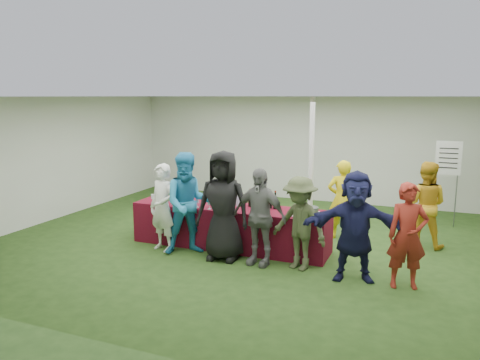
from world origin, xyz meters
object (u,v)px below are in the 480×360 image
at_px(serving_table, 230,227).
at_px(dump_bucket, 310,212).
at_px(customer_0, 163,208).
at_px(customer_5, 355,226).
at_px(wine_list_sign, 448,164).
at_px(customer_4, 300,223).
at_px(staff_pourer, 342,199).
at_px(customer_2, 223,206).
at_px(customer_3, 259,217).
at_px(staff_back, 425,204).
at_px(customer_1, 189,203).
at_px(customer_6, 407,236).

distance_m(serving_table, dump_bucket, 1.61).
bearing_deg(customer_0, customer_5, 15.45).
bearing_deg(wine_list_sign, customer_0, -142.48).
bearing_deg(dump_bucket, customer_4, -101.24).
distance_m(staff_pourer, customer_4, 1.94).
distance_m(wine_list_sign, customer_2, 5.01).
bearing_deg(customer_3, customer_5, 4.58).
relative_size(serving_table, staff_back, 2.30).
relative_size(customer_0, customer_3, 0.98).
height_order(customer_1, customer_2, customer_2).
distance_m(dump_bucket, customer_0, 2.58).
bearing_deg(dump_bucket, serving_table, 171.82).
relative_size(staff_pourer, customer_4, 1.02).
relative_size(customer_2, customer_5, 1.11).
xyz_separation_m(customer_1, customer_6, (3.58, -0.15, -0.12)).
bearing_deg(serving_table, wine_list_sign, 39.18).
height_order(serving_table, staff_back, staff_back).
height_order(serving_table, customer_4, customer_4).
bearing_deg(wine_list_sign, staff_back, -103.45).
relative_size(serving_table, customer_5, 2.18).
bearing_deg(customer_1, customer_5, -37.82).
bearing_deg(customer_0, customer_1, 21.47).
height_order(serving_table, customer_1, customer_1).
xyz_separation_m(customer_1, customer_3, (1.31, -0.06, -0.09)).
distance_m(serving_table, wine_list_sign, 4.78).
distance_m(staff_pourer, customer_2, 2.53).
bearing_deg(customer_3, wine_list_sign, 59.42).
height_order(dump_bucket, customer_3, customer_3).
xyz_separation_m(dump_bucket, staff_pourer, (0.24, 1.53, -0.08)).
height_order(staff_pourer, customer_2, customer_2).
xyz_separation_m(wine_list_sign, customer_5, (-1.31, -3.68, -0.49)).
bearing_deg(customer_5, customer_1, 164.45).
bearing_deg(customer_3, customer_6, 5.34).
relative_size(serving_table, staff_pourer, 2.37).
distance_m(wine_list_sign, customer_1, 5.48).
relative_size(wine_list_sign, customer_2, 0.98).
bearing_deg(customer_6, customer_2, 162.52).
relative_size(staff_back, customer_6, 1.03).
xyz_separation_m(customer_0, customer_2, (1.17, -0.01, 0.14)).
bearing_deg(wine_list_sign, customer_3, -128.31).
distance_m(customer_1, customer_4, 1.98).
bearing_deg(serving_table, staff_back, 22.72).
bearing_deg(staff_back, customer_4, 55.72).
distance_m(customer_0, customer_6, 4.08).
distance_m(dump_bucket, customer_3, 0.85).
bearing_deg(customer_2, customer_0, 174.91).
distance_m(customer_2, customer_4, 1.32).
height_order(serving_table, customer_3, customer_3).
distance_m(serving_table, customer_0, 1.26).
relative_size(dump_bucket, wine_list_sign, 0.15).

